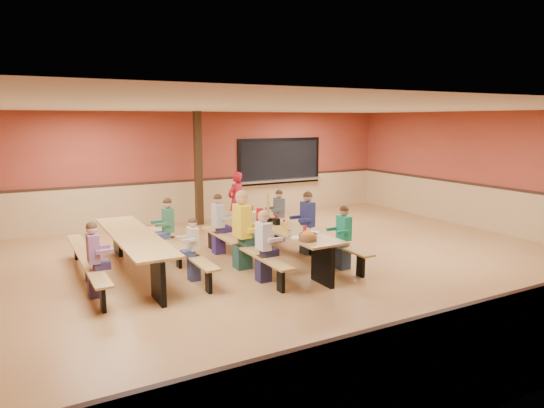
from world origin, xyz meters
TOP-DOWN VIEW (x-y plane):
  - ground at (0.00, 0.00)m, footprint 12.00×12.00m
  - room_envelope at (0.00, 0.00)m, footprint 12.04×10.04m
  - kitchen_pass_through at (2.60, 4.96)m, footprint 2.78×0.28m
  - structural_post at (-0.20, 4.40)m, footprint 0.18×0.18m
  - cafeteria_table_main at (-0.03, 0.38)m, footprint 1.91×3.70m
  - cafeteria_table_second at (-2.73, 0.92)m, footprint 1.91×3.70m
  - seated_child_white_left at (-0.85, -0.55)m, footprint 0.38×0.31m
  - seated_adult_yellow at (-0.85, 0.31)m, footprint 0.49×0.40m
  - seated_child_grey_left at (-0.85, 1.49)m, footprint 0.39×0.32m
  - seated_child_teal_right at (0.80, -0.65)m, footprint 0.36×0.30m
  - seated_child_navy_right at (0.80, 0.60)m, footprint 0.41×0.34m
  - seated_child_char_right at (0.80, 1.82)m, footprint 0.35×0.29m
  - seated_child_purple_sec at (-3.55, 0.06)m, footprint 0.36×0.30m
  - seated_child_green_sec at (-1.90, 1.56)m, footprint 0.38×0.31m
  - seated_child_tan_sec at (-1.90, 0.08)m, footprint 0.32×0.26m
  - standing_woman at (0.41, 3.36)m, footprint 0.64×0.54m
  - punch_pitcher at (-0.10, 1.05)m, footprint 0.16×0.16m
  - chip_bowl at (-0.20, -0.95)m, footprint 0.32×0.32m
  - napkin_dispenser at (-0.05, 0.41)m, footprint 0.10×0.14m
  - condiment_mustard at (-0.19, -0.15)m, footprint 0.06×0.06m
  - condiment_ketchup at (-0.07, 0.08)m, footprint 0.06×0.06m
  - table_paddle at (-0.04, 0.79)m, footprint 0.16×0.16m
  - place_settings at (-0.03, 0.38)m, footprint 0.65×3.30m

SIDE VIEW (x-z plane):
  - ground at x=0.00m, z-range 0.00..0.00m
  - cafeteria_table_main at x=-0.03m, z-range 0.16..0.90m
  - cafeteria_table_second at x=-2.73m, z-range 0.16..0.90m
  - seated_child_tan_sec at x=-1.90m, z-range 0.00..1.11m
  - seated_child_char_right at x=0.80m, z-range 0.00..1.18m
  - seated_child_teal_right at x=0.80m, z-range 0.00..1.20m
  - seated_child_purple_sec at x=-3.55m, z-range 0.00..1.20m
  - seated_child_white_left at x=-0.85m, z-range 0.00..1.23m
  - seated_child_green_sec at x=-1.90m, z-range 0.00..1.23m
  - seated_child_grey_left at x=-0.85m, z-range 0.00..1.25m
  - seated_child_navy_right at x=0.80m, z-range 0.00..1.30m
  - room_envelope at x=0.00m, z-range -0.82..2.20m
  - seated_adult_yellow at x=-0.85m, z-range 0.00..1.46m
  - standing_woman at x=0.41m, z-range 0.00..1.49m
  - place_settings at x=-0.03m, z-range 0.74..0.85m
  - napkin_dispenser at x=-0.05m, z-range 0.74..0.87m
  - chip_bowl at x=-0.20m, z-range 0.74..0.89m
  - condiment_mustard at x=-0.19m, z-range 0.74..0.91m
  - condiment_ketchup at x=-0.07m, z-range 0.74..0.91m
  - punch_pitcher at x=-0.10m, z-range 0.74..0.96m
  - table_paddle at x=-0.04m, z-range 0.60..1.16m
  - kitchen_pass_through at x=2.60m, z-range 0.80..2.18m
  - structural_post at x=-0.20m, z-range 0.00..3.00m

